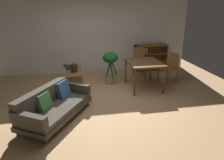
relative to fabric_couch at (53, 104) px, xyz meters
The scene contains 11 objects.
ground_plane 1.38m from the fabric_couch, 22.82° to the left, with size 8.16×8.16×0.00m, color tan.
back_wall_panel 3.61m from the fabric_couch, 68.92° to the left, with size 6.80×0.10×2.70m, color silver.
fabric_couch is the anchor object (origin of this frame).
media_console 1.80m from the fabric_couch, 75.49° to the left, with size 0.46×1.25×0.53m.
open_laptop 2.01m from the fabric_couch, 78.96° to the left, with size 0.42×0.37×0.10m.
desk_speaker 1.66m from the fabric_couch, 73.14° to the left, with size 0.19×0.19×0.22m.
potted_floor_plant 2.46m from the fabric_couch, 49.83° to the left, with size 0.46×0.54×0.99m.
dining_table 2.81m from the fabric_couch, 27.85° to the left, with size 0.93×1.10×0.80m.
dining_chair_near 3.81m from the fabric_couch, 25.54° to the left, with size 0.57×0.55×0.93m.
dining_chair_far 3.51m from the fabric_couch, 41.30° to the left, with size 0.45×0.46×0.99m.
bookshelf 4.40m from the fabric_couch, 43.47° to the left, with size 1.22×0.35×0.95m.
Camera 1 is at (-0.72, -4.67, 2.32)m, focal length 33.13 mm.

